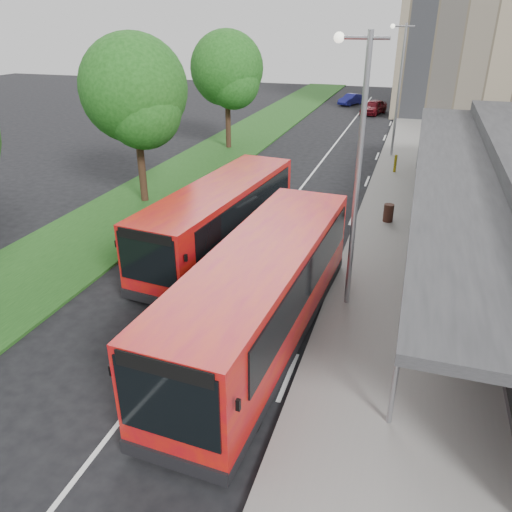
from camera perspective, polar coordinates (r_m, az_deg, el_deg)
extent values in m
plane|color=black|center=(15.76, -6.22, -6.84)|extent=(120.00, 120.00, 0.00)
cube|color=gray|center=(33.14, 18.07, 9.77)|extent=(5.00, 80.00, 0.15)
cube|color=#1A4115|center=(35.48, -3.72, 11.90)|extent=(5.00, 80.00, 0.10)
cube|color=silver|center=(28.90, 5.80, 8.55)|extent=(0.12, 70.00, 0.01)
cube|color=silver|center=(13.33, 3.70, -13.58)|extent=(0.12, 2.00, 0.01)
cube|color=silver|center=(18.29, 8.40, -2.08)|extent=(0.12, 2.00, 0.01)
cube|color=silver|center=(23.74, 10.97, 4.36)|extent=(0.12, 2.00, 0.01)
cube|color=silver|center=(29.40, 12.58, 8.35)|extent=(0.12, 2.00, 0.01)
cube|color=silver|center=(35.17, 13.69, 11.04)|extent=(0.12, 2.00, 0.01)
cube|color=silver|center=(41.01, 14.49, 12.97)|extent=(0.12, 2.00, 0.01)
cube|color=silver|center=(46.89, 15.10, 14.41)|extent=(0.12, 2.00, 0.01)
cube|color=silver|center=(52.80, 15.58, 15.53)|extent=(0.12, 2.00, 0.01)
cube|color=silver|center=(58.72, 15.97, 16.43)|extent=(0.12, 2.00, 0.01)
cube|color=black|center=(21.38, 24.46, 4.66)|extent=(0.06, 24.00, 2.20)
cube|color=#2A2A2C|center=(20.77, 21.79, 9.53)|extent=(2.80, 26.00, 0.25)
cylinder|color=gray|center=(11.32, 15.78, -12.25)|extent=(0.12, 0.12, 3.30)
cylinder|color=gray|center=(31.80, 18.23, 12.06)|extent=(0.12, 0.12, 3.30)
cylinder|color=black|center=(25.42, -12.96, 10.20)|extent=(0.36, 0.36, 3.89)
sphere|color=#174713|center=(24.75, -13.80, 18.09)|extent=(4.95, 4.95, 4.95)
sphere|color=#174713|center=(24.23, -12.80, 15.92)|extent=(3.53, 3.53, 3.53)
sphere|color=#174713|center=(25.51, -14.07, 16.86)|extent=(3.89, 3.89, 3.89)
cylinder|color=black|center=(36.00, -3.21, 15.15)|extent=(0.36, 0.36, 3.83)
sphere|color=#174713|center=(35.54, -3.35, 20.67)|extent=(4.87, 4.87, 4.87)
sphere|color=#174713|center=(35.04, -2.59, 19.19)|extent=(3.48, 3.48, 3.48)
sphere|color=#174713|center=(36.24, -3.81, 19.79)|extent=(3.83, 3.83, 3.83)
cylinder|color=gray|center=(14.77, 11.50, 8.30)|extent=(0.16, 0.16, 8.00)
cylinder|color=gray|center=(14.18, 12.07, 23.21)|extent=(1.40, 0.10, 0.10)
sphere|color=silver|center=(14.26, 9.47, 23.42)|extent=(0.28, 0.28, 0.28)
cylinder|color=gray|center=(34.37, 15.99, 17.54)|extent=(0.16, 0.16, 8.00)
cylinder|color=gray|center=(34.11, 16.45, 23.88)|extent=(1.40, 0.10, 0.10)
sphere|color=silver|center=(34.15, 15.36, 24.00)|extent=(0.28, 0.28, 0.28)
cube|color=red|center=(13.76, 0.71, -3.97)|extent=(2.99, 10.30, 2.57)
cube|color=black|center=(14.42, 0.68, -8.31)|extent=(3.02, 10.32, 0.29)
cube|color=black|center=(9.86, -10.13, -16.32)|extent=(2.18, 0.17, 1.70)
cube|color=black|center=(18.03, 6.40, 4.70)|extent=(2.13, 0.17, 1.26)
cube|color=black|center=(14.20, -3.54, -0.93)|extent=(0.54, 8.71, 1.16)
cube|color=black|center=(13.47, 6.07, -2.60)|extent=(0.54, 8.71, 1.16)
cube|color=black|center=(10.91, -9.51, -22.26)|extent=(2.42, 0.22, 0.34)
cube|color=black|center=(9.33, -10.55, -12.58)|extent=(2.03, 0.15, 0.34)
cube|color=black|center=(10.48, -16.19, -12.43)|extent=(0.08, 0.08, 0.24)
cube|color=black|center=(9.35, -2.05, -16.64)|extent=(0.08, 0.08, 0.24)
cylinder|color=black|center=(12.38, -9.45, -14.95)|extent=(0.34, 0.89, 0.87)
cylinder|color=black|center=(11.68, -0.33, -17.49)|extent=(0.34, 0.89, 0.87)
cylinder|color=black|center=(17.36, 1.33, -1.77)|extent=(0.34, 0.89, 0.87)
cylinder|color=black|center=(16.87, 7.85, -2.90)|extent=(0.34, 0.89, 0.87)
cube|color=red|center=(19.31, -4.15, 4.59)|extent=(3.24, 9.69, 2.40)
cube|color=black|center=(19.76, -4.05, 1.42)|extent=(3.26, 9.71, 0.27)
cube|color=black|center=(15.51, -12.35, -0.43)|extent=(2.03, 0.26, 1.58)
cube|color=black|center=(23.29, 1.32, 9.34)|extent=(1.99, 0.26, 1.18)
cube|color=black|center=(19.92, -6.79, 6.46)|extent=(0.90, 8.11, 1.09)
cube|color=black|center=(18.91, -0.70, 5.59)|extent=(0.90, 8.11, 1.09)
cube|color=black|center=(16.16, -11.91, -4.92)|extent=(2.26, 0.32, 0.32)
cube|color=black|center=(15.19, -12.64, 2.17)|extent=(1.89, 0.24, 0.32)
cube|color=black|center=(16.29, -15.66, 1.37)|extent=(0.09, 0.09, 0.23)
cube|color=black|center=(14.91, -8.01, -0.20)|extent=(0.09, 0.09, 0.23)
cylinder|color=black|center=(17.84, -11.33, -1.62)|extent=(0.35, 0.84, 0.81)
cylinder|color=black|center=(16.90, -6.00, -2.83)|extent=(0.35, 0.84, 0.81)
cylinder|color=black|center=(22.67, -2.60, 4.88)|extent=(0.35, 0.84, 0.81)
cylinder|color=black|center=(21.94, 1.87, 4.17)|extent=(0.35, 0.84, 0.81)
cylinder|color=#371E16|center=(23.09, 14.89, 4.79)|extent=(0.51, 0.51, 0.80)
cylinder|color=yellow|center=(30.97, 15.63, 10.15)|extent=(0.19, 0.19, 1.01)
imported|color=#590C14|center=(51.21, 13.29, 16.25)|extent=(2.57, 4.23, 1.35)
imported|color=navy|center=(56.56, 10.80, 17.18)|extent=(2.49, 3.57, 1.12)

